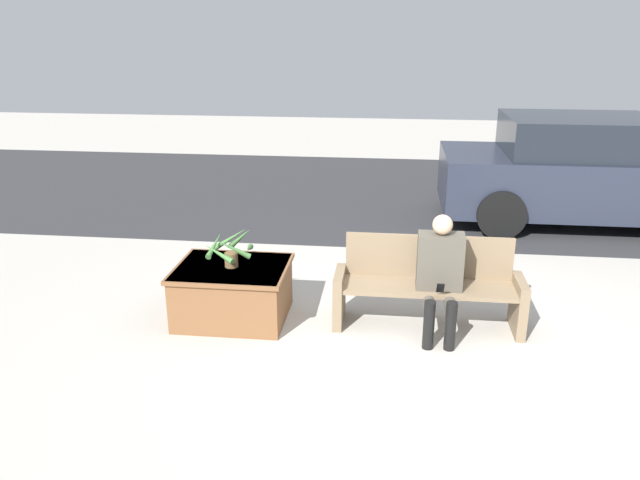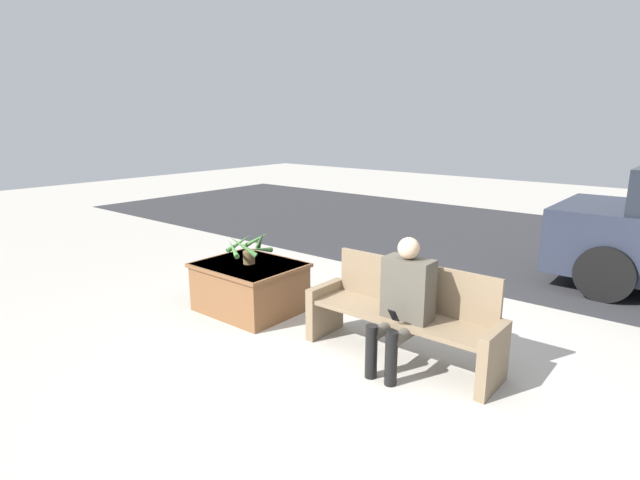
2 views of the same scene
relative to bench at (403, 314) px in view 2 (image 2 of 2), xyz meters
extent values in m
plane|color=#ADA89E|center=(-0.18, -0.42, -0.41)|extent=(30.00, 30.00, 0.00)
cube|color=#2D2D30|center=(-0.18, 5.17, -0.41)|extent=(20.00, 6.00, 0.01)
cube|color=#7A664C|center=(-0.87, -0.06, -0.14)|extent=(0.09, 0.51, 0.53)
cube|color=#7A664C|center=(0.87, -0.06, -0.14)|extent=(0.09, 0.51, 0.53)
cube|color=#7A664C|center=(0.00, -0.06, 0.00)|extent=(1.65, 0.47, 0.04)
cube|color=#7A664C|center=(0.00, 0.17, 0.24)|extent=(1.65, 0.04, 0.44)
cube|color=#4C473D|center=(0.09, -0.10, 0.30)|extent=(0.43, 0.22, 0.55)
sphere|color=tan|center=(0.09, -0.12, 0.67)|extent=(0.19, 0.19, 0.19)
cylinder|color=#4C473D|center=(-0.01, -0.31, -0.03)|extent=(0.11, 0.41, 0.11)
cylinder|color=#4C473D|center=(0.19, -0.31, -0.03)|extent=(0.11, 0.41, 0.11)
cylinder|color=black|center=(-0.01, -0.51, -0.18)|extent=(0.10, 0.10, 0.47)
cylinder|color=black|center=(0.19, -0.51, -0.18)|extent=(0.10, 0.10, 0.47)
cube|color=black|center=(0.09, -0.33, 0.12)|extent=(0.07, 0.09, 0.12)
cube|color=brown|center=(-1.94, -0.10, -0.13)|extent=(1.07, 0.88, 0.56)
cube|color=brown|center=(-1.94, -0.10, 0.13)|extent=(1.12, 0.93, 0.04)
cylinder|color=brown|center=(-1.94, -0.10, 0.22)|extent=(0.13, 0.13, 0.15)
cone|color=#427538|center=(-1.77, -0.07, 0.34)|extent=(0.11, 0.38, 0.15)
cone|color=#427538|center=(-1.87, 0.02, 0.41)|extent=(0.30, 0.21, 0.28)
cone|color=#427538|center=(-1.99, 0.05, 0.39)|extent=(0.35, 0.15, 0.24)
cone|color=#427538|center=(-2.11, -0.08, 0.36)|extent=(0.10, 0.37, 0.19)
cone|color=#427538|center=(-2.02, -0.26, 0.34)|extent=(0.36, 0.22, 0.16)
cone|color=#427538|center=(-1.88, -0.24, 0.39)|extent=(0.34, 0.19, 0.25)
cylinder|color=black|center=(1.14, 2.81, -0.07)|extent=(0.68, 0.18, 0.68)
cylinder|color=black|center=(1.14, 4.61, -0.07)|extent=(0.68, 0.18, 0.68)
camera|label=1|loc=(-0.39, -5.73, 2.41)|focal=35.00mm
camera|label=2|loc=(2.11, -3.78, 1.74)|focal=28.00mm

